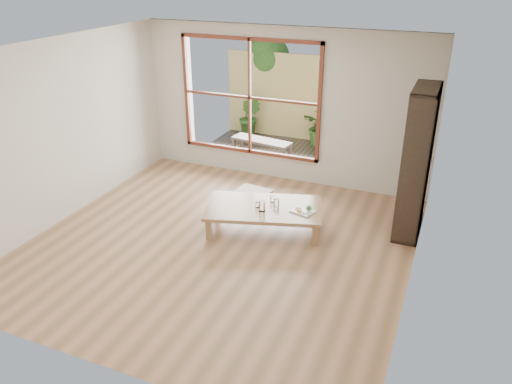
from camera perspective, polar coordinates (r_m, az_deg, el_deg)
ground at (r=6.92m, az=-3.99°, el=-5.81°), size 5.00×5.00×0.00m
low_table at (r=7.10m, az=0.90°, el=-2.00°), size 1.82×1.34×0.35m
floor_cushion at (r=8.18m, az=-0.58°, el=-0.28°), size 0.62×0.62×0.08m
bookshelf at (r=7.12m, az=17.87°, el=3.18°), size 0.33×0.93×2.07m
glass_tall at (r=6.92m, az=0.71°, el=-1.65°), size 0.08×0.08×0.15m
glass_mid at (r=7.09m, az=2.37°, el=-1.17°), size 0.08×0.08×0.11m
glass_short at (r=7.20m, az=1.91°, el=-0.83°), size 0.07×0.07×0.09m
glass_small at (r=7.05m, az=0.17°, el=-1.48°), size 0.06×0.06×0.08m
food_tray at (r=6.96m, az=5.48°, el=-2.12°), size 0.35×0.29×0.10m
deck at (r=10.09m, az=1.90°, el=4.52°), size 2.80×2.00×0.05m
garden_bench at (r=9.63m, az=0.63°, el=5.67°), size 1.22×0.52×0.37m
bamboo_fence at (r=10.72m, az=3.91°, el=10.76°), size 2.80×0.06×1.80m
shrub_right at (r=10.40m, az=7.53°, el=7.40°), size 0.85×0.78×0.79m
shrub_left at (r=10.86m, az=-0.70°, el=8.59°), size 0.51×0.43×0.87m
garden_tree at (r=11.07m, az=1.11°, el=15.12°), size 1.04×0.85×2.22m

